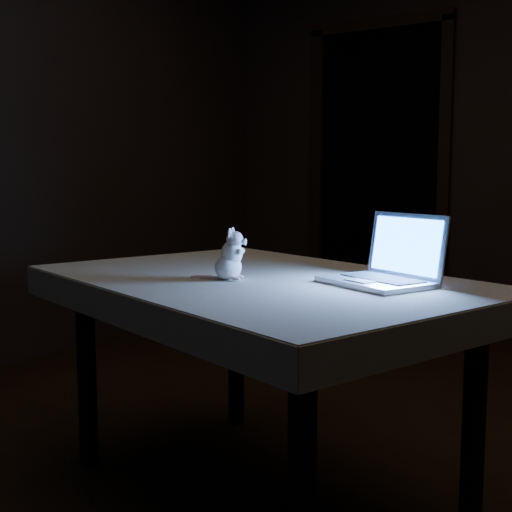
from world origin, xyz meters
The scene contains 6 objects.
floor centered at (0.00, 0.00, 0.00)m, with size 5.00×5.00×0.00m, color black.
doorway centered at (-1.10, 2.50, 1.06)m, with size 1.06×0.36×2.13m, color black, non-canonical shape.
table centered at (-0.27, -0.35, 0.36)m, with size 1.33×0.86×0.71m, color black, non-canonical shape.
tablecloth centered at (-0.26, -0.37, 0.67)m, with size 1.43×0.95×0.09m, color beige, non-canonical shape.
laptop centered at (0.10, -0.29, 0.83)m, with size 0.31×0.27×0.21m, color silver, non-canonical shape.
plush_mouse centered at (-0.32, -0.45, 0.80)m, with size 0.12×0.12×0.16m, color white, non-canonical shape.
Camera 1 is at (0.89, -2.14, 1.05)m, focal length 48.00 mm.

